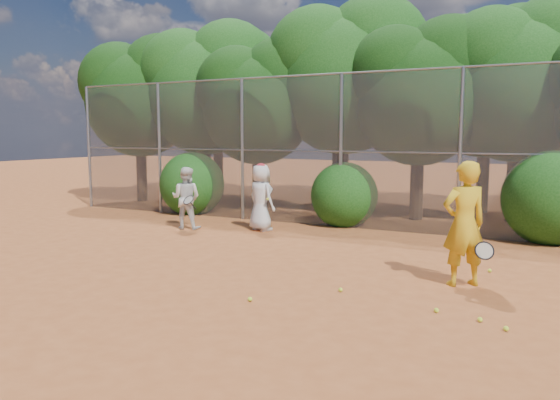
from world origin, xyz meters
The scene contains 23 objects.
ground centered at (0.00, 0.00, 0.00)m, with size 80.00×80.00×0.00m, color #9E4E23.
fence_back centered at (-0.12, 6.00, 2.05)m, with size 20.05×0.09×4.03m.
tree_0 centered at (-9.44, 8.04, 3.93)m, with size 4.38×3.81×6.00m.
tree_1 centered at (-6.94, 8.54, 4.16)m, with size 4.64×4.03×6.35m.
tree_2 centered at (-4.45, 7.83, 3.58)m, with size 3.99×3.47×5.47m.
tree_3 centered at (-1.94, 8.84, 4.40)m, with size 4.89×4.26×6.70m.
tree_4 centered at (0.55, 8.24, 3.76)m, with size 4.19×3.64×5.73m.
tree_5 centered at (3.06, 9.04, 4.05)m, with size 4.51×3.92×6.17m.
tree_9 centered at (-7.94, 10.84, 4.34)m, with size 4.83×4.20×6.62m.
tree_10 centered at (-2.93, 11.05, 4.63)m, with size 5.15×4.48×7.06m.
tree_11 centered at (2.06, 10.64, 4.16)m, with size 4.64×4.03×6.35m.
bush_0 centered at (-6.00, 6.30, 1.00)m, with size 2.00×2.00×2.00m, color #144210.
bush_1 centered at (-1.00, 6.30, 0.90)m, with size 1.80×1.80×1.80m, color #144210.
bush_2 centered at (4.00, 6.30, 1.10)m, with size 2.20×2.20×2.20m, color #144210.
player_yellow centered at (2.78, 1.63, 1.02)m, with size 0.96×0.84×2.04m.
player_teen centered at (-2.60, 4.58, 0.85)m, with size 0.97×0.82×1.72m.
player_white centered at (-4.46, 3.92, 0.80)m, with size 0.92×0.83×1.61m.
ball_0 centered at (1.15, 0.37, 0.03)m, with size 0.07×0.07×0.07m, color #C7E629.
ball_1 centered at (3.10, 2.72, 0.03)m, with size 0.07×0.07×0.07m, color #C7E629.
ball_2 centered at (2.69, 0.03, 0.03)m, with size 0.07×0.07×0.07m, color #C7E629.
ball_3 centered at (3.28, -0.09, 0.03)m, with size 0.07×0.07×0.07m, color #C7E629.
ball_4 centered at (0.13, -0.70, 0.03)m, with size 0.07×0.07×0.07m, color #C7E629.
ball_6 centered at (3.61, -0.30, 0.03)m, with size 0.07×0.07×0.07m, color #C7E629.
Camera 1 is at (4.08, -7.46, 2.47)m, focal length 35.00 mm.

